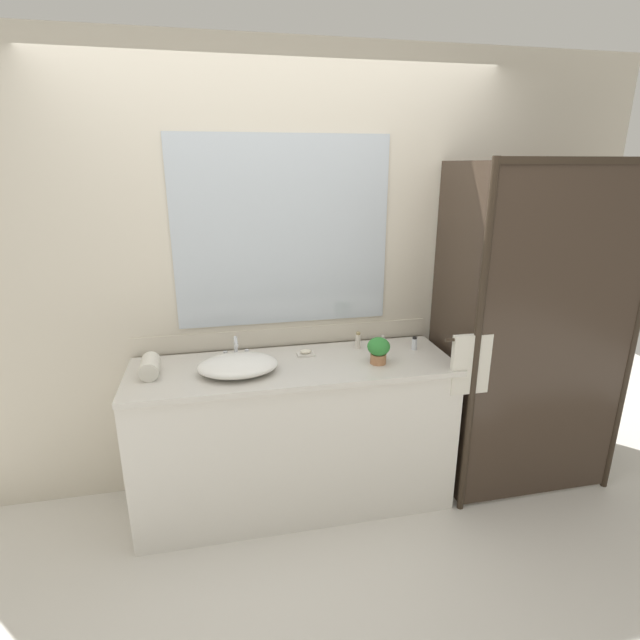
# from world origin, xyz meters

# --- Properties ---
(ground_plane) EXTENTS (8.00, 8.00, 0.00)m
(ground_plane) POSITION_xyz_m (0.00, 0.00, 0.00)
(ground_plane) COLOR silver
(wall_back_with_mirror) EXTENTS (4.40, 0.06, 2.60)m
(wall_back_with_mirror) POSITION_xyz_m (0.00, 0.34, 1.31)
(wall_back_with_mirror) COLOR beige
(wall_back_with_mirror) RESTS_ON ground_plane
(vanity_cabinet) EXTENTS (1.80, 0.58, 0.90)m
(vanity_cabinet) POSITION_xyz_m (0.00, 0.01, 0.45)
(vanity_cabinet) COLOR silver
(vanity_cabinet) RESTS_ON ground_plane
(shower_enclosure) EXTENTS (1.20, 0.59, 2.00)m
(shower_enclosure) POSITION_xyz_m (1.27, -0.19, 1.02)
(shower_enclosure) COLOR #2D2319
(shower_enclosure) RESTS_ON ground_plane
(sink_basin) EXTENTS (0.43, 0.32, 0.09)m
(sink_basin) POSITION_xyz_m (-0.31, -0.05, 0.94)
(sink_basin) COLOR white
(sink_basin) RESTS_ON vanity_cabinet
(faucet) EXTENTS (0.17, 0.15, 0.15)m
(faucet) POSITION_xyz_m (-0.31, 0.12, 0.95)
(faucet) COLOR silver
(faucet) RESTS_ON vanity_cabinet
(potted_plant) EXTENTS (0.13, 0.13, 0.15)m
(potted_plant) POSITION_xyz_m (0.46, -0.08, 0.98)
(potted_plant) COLOR #B77A51
(potted_plant) RESTS_ON vanity_cabinet
(soap_dish) EXTENTS (0.10, 0.07, 0.04)m
(soap_dish) POSITION_xyz_m (0.09, 0.12, 0.91)
(soap_dish) COLOR silver
(soap_dish) RESTS_ON vanity_cabinet
(amenity_bottle_shampoo) EXTENTS (0.03, 0.03, 0.10)m
(amenity_bottle_shampoo) POSITION_xyz_m (0.42, 0.17, 0.95)
(amenity_bottle_shampoo) COLOR silver
(amenity_bottle_shampoo) RESTS_ON vanity_cabinet
(amenity_bottle_conditioner) EXTENTS (0.03, 0.03, 0.08)m
(amenity_bottle_conditioner) POSITION_xyz_m (0.75, 0.08, 0.94)
(amenity_bottle_conditioner) COLOR silver
(amenity_bottle_conditioner) RESTS_ON vanity_cabinet
(amenity_bottle_lotion) EXTENTS (0.03, 0.03, 0.08)m
(amenity_bottle_lotion) POSITION_xyz_m (0.56, 0.12, 0.94)
(amenity_bottle_lotion) COLOR silver
(amenity_bottle_lotion) RESTS_ON vanity_cabinet
(rolled_towel_near_edge) EXTENTS (0.11, 0.19, 0.10)m
(rolled_towel_near_edge) POSITION_xyz_m (-0.76, 0.02, 0.95)
(rolled_towel_near_edge) COLOR silver
(rolled_towel_near_edge) RESTS_ON vanity_cabinet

